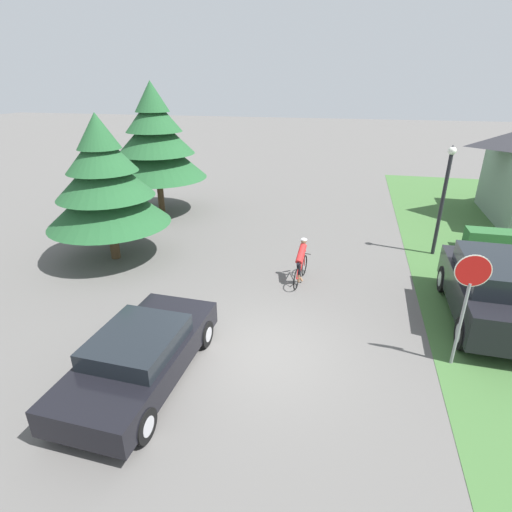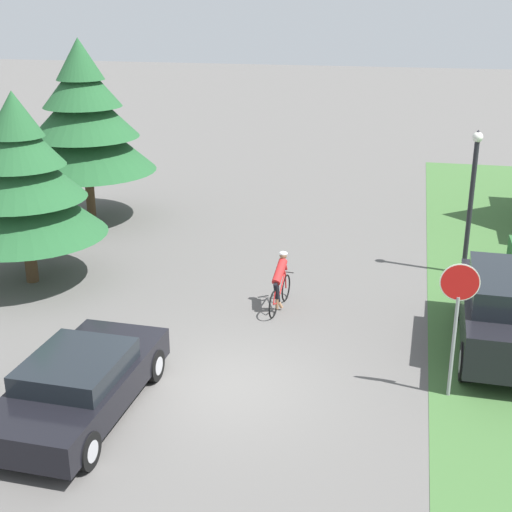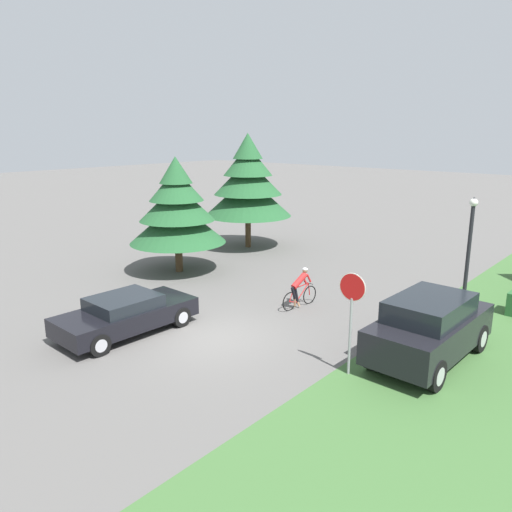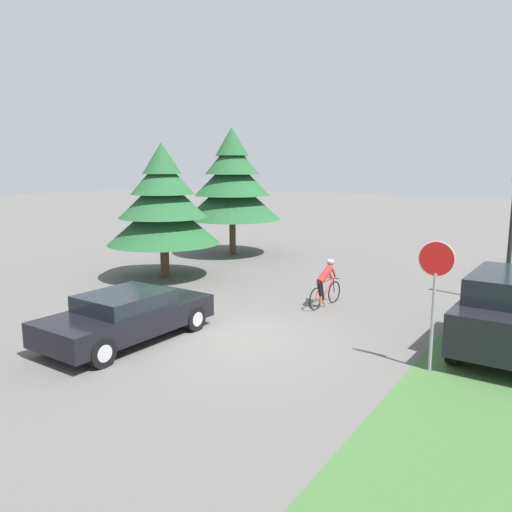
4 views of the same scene
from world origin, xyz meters
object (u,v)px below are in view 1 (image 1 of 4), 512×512
Objects in this scene: cyclist at (301,262)px; conifer_tall_far at (155,142)px; street_lamp at (444,192)px; sedan_left_lane at (141,355)px; parked_suv_right at (491,290)px; conifer_tall_near at (105,183)px; stop_sign at (469,289)px.

conifer_tall_far is at bearing 58.48° from cyclist.
street_lamp is 0.66× the size of conifer_tall_far.
sedan_left_lane is 9.18m from parked_suv_right.
sedan_left_lane is at bearing -53.97° from conifer_tall_near.
street_lamp is (-0.62, 4.71, 1.48)m from parked_suv_right.
stop_sign is at bearing 151.74° from parked_suv_right.
parked_suv_right is at bearing -82.46° from street_lamp.
cyclist is at bearing -24.87° from sedan_left_lane.
cyclist is 0.64× the size of stop_sign.
conifer_tall_far is (-5.16, 11.65, 2.85)m from sedan_left_lane.
street_lamp is 12.91m from conifer_tall_far.
conifer_tall_near is (-4.27, 5.87, 2.22)m from sedan_left_lane.
sedan_left_lane is 0.98× the size of parked_suv_right.
parked_suv_right is at bearing -60.03° from sedan_left_lane.
sedan_left_lane is at bearing 16.47° from stop_sign.
sedan_left_lane is 6.21m from cyclist.
street_lamp is (7.45, 9.07, 1.82)m from sedan_left_lane.
street_lamp reaches higher than cyclist.
cyclist is 5.43m from stop_sign.
street_lamp reaches higher than sedan_left_lane.
conifer_tall_far reaches higher than stop_sign.
parked_suv_right is 12.58m from conifer_tall_near.
parked_suv_right is 1.64× the size of stop_sign.
street_lamp is 12.15m from conifer_tall_near.
street_lamp is at bearing -47.09° from cyclist.
conifer_tall_far is at bearing -39.58° from stop_sign.
parked_suv_right is 0.88× the size of conifer_tall_near.
street_lamp is at bearing 9.12° from parked_suv_right.
conifer_tall_far reaches higher than cyclist.
street_lamp is at bearing -11.58° from conifer_tall_far.
conifer_tall_near is (-12.34, 1.52, 1.88)m from parked_suv_right.
conifer_tall_near is at bearing -164.74° from street_lamp.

